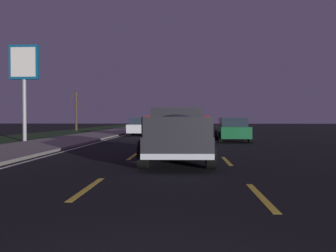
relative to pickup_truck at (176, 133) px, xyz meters
name	(u,v)px	position (x,y,z in m)	size (l,w,h in m)	color
ground	(182,136)	(17.13, 0.00, -0.98)	(144.00, 144.00, 0.00)	black
sidewalk_shoulder	(96,135)	(17.13, 7.45, -0.92)	(108.00, 4.00, 0.12)	gray
grass_verge	(39,136)	(17.13, 12.45, -0.98)	(108.00, 6.00, 0.01)	#1E3819
lane_markings	(151,134)	(20.64, 3.02, -0.98)	(108.00, 7.04, 0.01)	yellow
pickup_truck	(176,133)	(0.00, 0.00, 0.00)	(5.49, 2.41, 1.87)	#232328
sedan_tan	(182,127)	(17.58, -0.03, -0.20)	(4.42, 2.06, 1.54)	#9E845B
sedan_green	(232,129)	(10.35, -3.34, -0.20)	(4.43, 2.07, 1.54)	#14592D
sedan_black	(153,124)	(28.90, 3.57, -0.20)	(4.44, 2.09, 1.54)	black
sedan_white	(140,127)	(17.77, 3.65, -0.20)	(4.40, 2.03, 1.54)	silver
gas_price_sign	(24,70)	(9.44, 10.01, 3.62)	(0.27, 1.90, 6.18)	#99999E
bare_tree_far	(76,110)	(29.50, 13.19, 1.56)	(1.97, 1.48, 4.99)	#423323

